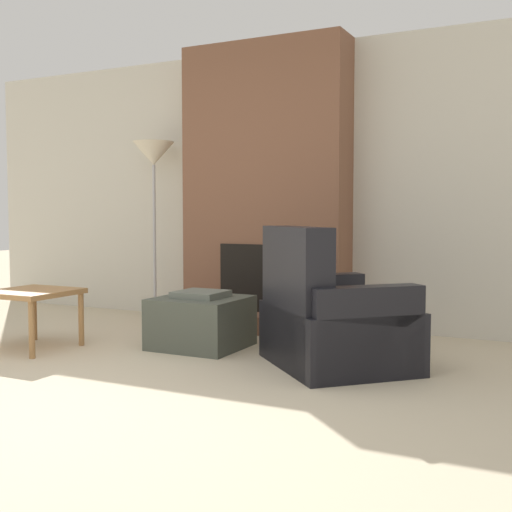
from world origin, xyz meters
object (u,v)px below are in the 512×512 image
(armchair, at_px, (328,324))
(floor_lamp_left, at_px, (154,160))
(ottoman, at_px, (201,321))
(side_table, at_px, (32,298))

(armchair, relative_size, floor_lamp_left, 0.72)
(ottoman, xyz_separation_m, side_table, (-1.14, -0.62, 0.19))
(armchair, bearing_deg, floor_lamp_left, 18.18)
(armchair, bearing_deg, side_table, 57.07)
(floor_lamp_left, bearing_deg, side_table, -89.64)
(armchair, height_order, floor_lamp_left, floor_lamp_left)
(armchair, relative_size, side_table, 2.13)
(ottoman, xyz_separation_m, armchair, (1.11, -0.16, 0.09))
(armchair, bearing_deg, ottoman, 37.35)
(side_table, distance_m, floor_lamp_left, 2.01)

